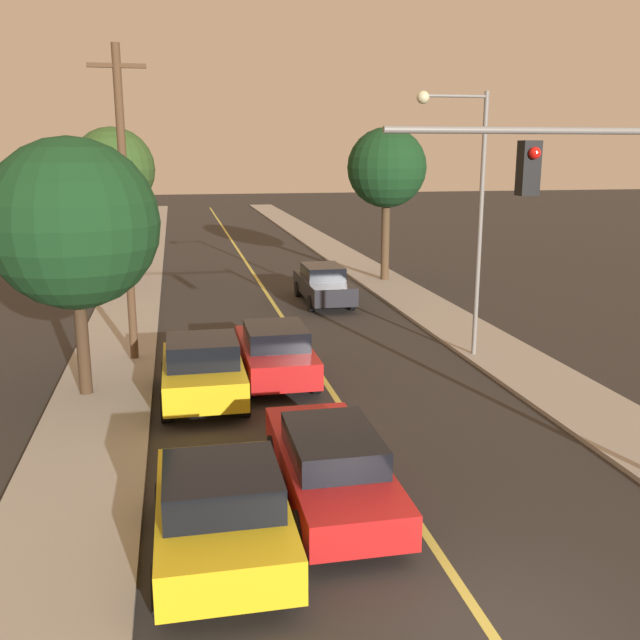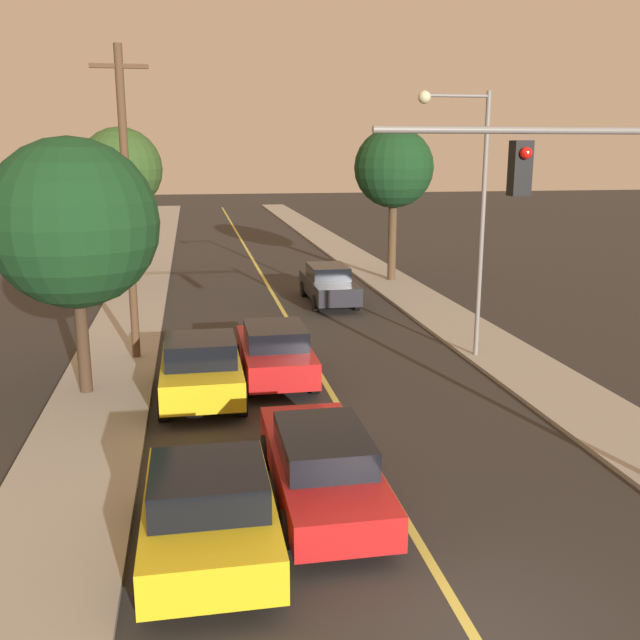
# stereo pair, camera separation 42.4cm
# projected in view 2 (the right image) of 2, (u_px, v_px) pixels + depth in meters

# --- Properties ---
(road_surface) EXTENTS (9.29, 80.00, 0.01)m
(road_surface) POSITION_uv_depth(u_px,v_px,m) (250.00, 255.00, 43.71)
(road_surface) COLOR #2D2B28
(road_surface) RESTS_ON ground
(sidewalk_left) EXTENTS (2.50, 80.00, 0.12)m
(sidewalk_left) POSITION_uv_depth(u_px,v_px,m) (151.00, 256.00, 42.68)
(sidewalk_left) COLOR #9E998E
(sidewalk_left) RESTS_ON ground
(sidewalk_right) EXTENTS (2.50, 80.00, 0.12)m
(sidewalk_right) POSITION_uv_depth(u_px,v_px,m) (344.00, 251.00, 44.71)
(sidewalk_right) COLOR #9E998E
(sidewalk_right) RESTS_ON ground
(car_near_lane_front) EXTENTS (1.85, 5.04, 1.42)m
(car_near_lane_front) POSITION_uv_depth(u_px,v_px,m) (322.00, 463.00, 12.81)
(car_near_lane_front) COLOR red
(car_near_lane_front) RESTS_ON ground
(car_near_lane_second) EXTENTS (1.95, 4.47, 1.57)m
(car_near_lane_second) POSITION_uv_depth(u_px,v_px,m) (275.00, 351.00, 19.72)
(car_near_lane_second) COLOR red
(car_near_lane_second) RESTS_ON ground
(car_outer_lane_front) EXTENTS (2.11, 4.06, 1.55)m
(car_outer_lane_front) POSITION_uv_depth(u_px,v_px,m) (209.00, 509.00, 11.07)
(car_outer_lane_front) COLOR gold
(car_outer_lane_front) RESTS_ON ground
(car_outer_lane_second) EXTENTS (2.09, 4.01, 1.70)m
(car_outer_lane_second) POSITION_uv_depth(u_px,v_px,m) (201.00, 369.00, 17.96)
(car_outer_lane_second) COLOR gold
(car_outer_lane_second) RESTS_ON ground
(car_far_oncoming) EXTENTS (1.87, 5.02, 1.57)m
(car_far_oncoming) POSITION_uv_depth(u_px,v_px,m) (329.00, 284.00, 29.73)
(car_far_oncoming) COLOR black
(car_far_oncoming) RESTS_ON ground
(traffic_signal_mast) EXTENTS (5.70, 0.42, 6.68)m
(traffic_signal_mast) POSITION_uv_depth(u_px,v_px,m) (612.00, 242.00, 12.38)
(traffic_signal_mast) COLOR slate
(traffic_signal_mast) RESTS_ON ground
(streetlamp_right) EXTENTS (2.15, 0.36, 7.75)m
(streetlamp_right) POSITION_uv_depth(u_px,v_px,m) (468.00, 192.00, 20.66)
(streetlamp_right) COLOR slate
(streetlamp_right) RESTS_ON ground
(utility_pole_left) EXTENTS (1.60, 0.24, 8.99)m
(utility_pole_left) POSITION_uv_depth(u_px,v_px,m) (127.00, 202.00, 20.61)
(utility_pole_left) COLOR #513823
(utility_pole_left) RESTS_ON ground
(tree_left_near) EXTENTS (4.20, 4.20, 6.46)m
(tree_left_near) POSITION_uv_depth(u_px,v_px,m) (73.00, 224.00, 17.55)
(tree_left_near) COLOR #3D2B1C
(tree_left_near) RESTS_ON ground
(tree_left_far) EXTENTS (3.73, 3.73, 7.17)m
(tree_left_far) POSITION_uv_depth(u_px,v_px,m) (121.00, 169.00, 32.37)
(tree_left_far) COLOR #3D2B1C
(tree_left_far) RESTS_ON ground
(tree_right_near) EXTENTS (3.74, 3.74, 7.20)m
(tree_right_near) POSITION_uv_depth(u_px,v_px,m) (394.00, 169.00, 33.45)
(tree_right_near) COLOR #4C3823
(tree_right_near) RESTS_ON ground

